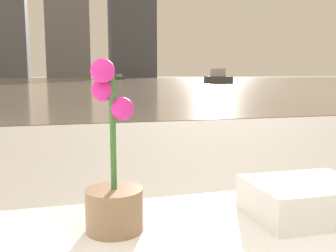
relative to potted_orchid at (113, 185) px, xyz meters
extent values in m
cylinder|color=#8C6B4C|center=(0.00, 0.00, -0.05)|extent=(0.12, 0.12, 0.09)
cylinder|color=#38662D|center=(0.00, 0.00, 0.11)|extent=(0.01, 0.01, 0.24)
sphere|color=#DB238E|center=(-0.02, -0.02, 0.23)|extent=(0.05, 0.05, 0.05)
sphere|color=#DB238E|center=(-0.02, 0.01, 0.19)|extent=(0.05, 0.05, 0.05)
sphere|color=#DB238E|center=(0.02, 0.00, 0.16)|extent=(0.05, 0.05, 0.05)
cube|color=white|center=(0.43, -0.03, -0.08)|extent=(0.26, 0.19, 0.04)
cube|color=white|center=(0.43, -0.03, -0.04)|extent=(0.26, 0.19, 0.04)
cube|color=gray|center=(0.56, 61.06, -0.65)|extent=(180.00, 110.00, 0.01)
cube|color=#4C4C51|center=(14.83, 35.48, -0.30)|extent=(1.69, 4.06, 0.69)
cube|color=silver|center=(14.83, 35.48, 0.44)|extent=(1.11, 1.56, 0.79)
cube|color=#335647|center=(8.85, 67.89, -0.41)|extent=(1.96, 2.83, 0.47)
cube|color=#B2A893|center=(8.85, 67.89, 0.09)|extent=(1.03, 1.19, 0.54)
camera|label=1|loc=(-0.08, -0.74, 0.22)|focal=40.00mm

